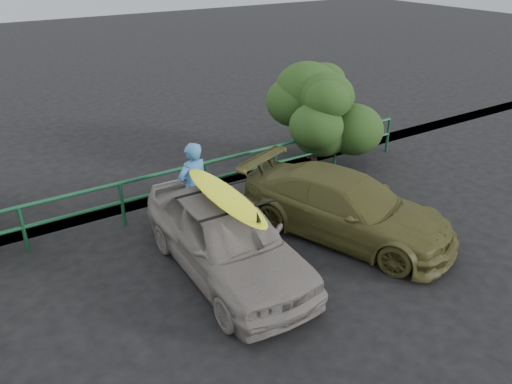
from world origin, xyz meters
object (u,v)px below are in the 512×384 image
guardrail (165,192)px  olive_vehicle (346,207)px  surfboard (225,196)px  sedan (226,237)px  man (194,187)px

guardrail → olive_vehicle: olive_vehicle is taller
olive_vehicle → surfboard: bearing=154.5°
sedan → man: 1.77m
guardrail → man: man is taller
olive_vehicle → surfboard: (-2.74, 0.18, 0.92)m
guardrail → surfboard: bearing=-89.0°
guardrail → olive_vehicle: bearing=-46.1°
man → surfboard: man is taller
sedan → man: man is taller
olive_vehicle → man: size_ratio=2.33×
guardrail → surfboard: size_ratio=5.17×
olive_vehicle → surfboard: size_ratio=1.68×
sedan → man: (0.21, 1.75, 0.23)m
guardrail → sedan: 2.72m
sedan → olive_vehicle: sedan is taller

